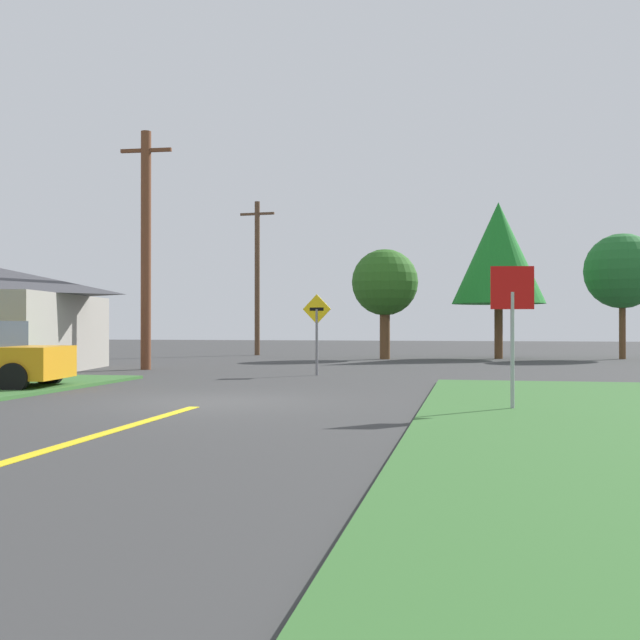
# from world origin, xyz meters

# --- Properties ---
(ground_plane) EXTENTS (120.00, 120.00, 0.00)m
(ground_plane) POSITION_xyz_m (0.00, 0.00, 0.00)
(ground_plane) COLOR #383838
(stop_sign) EXTENTS (0.75, 0.16, 2.55)m
(stop_sign) POSITION_xyz_m (5.74, -0.77, 1.79)
(stop_sign) COLOR #9EA0A8
(stop_sign) RESTS_ON ground
(utility_pole_mid) EXTENTS (1.80, 0.35, 8.16)m
(utility_pole_mid) POSITION_xyz_m (-5.91, 10.07, 4.17)
(utility_pole_mid) COLOR brown
(utility_pole_mid) RESTS_ON ground
(utility_pole_far) EXTENTS (1.80, 0.26, 7.77)m
(utility_pole_far) POSITION_xyz_m (-5.62, 22.90, 4.04)
(utility_pole_far) COLOR brown
(utility_pole_far) RESTS_ON ground
(direction_sign) EXTENTS (0.90, 0.17, 2.46)m
(direction_sign) POSITION_xyz_m (0.42, 8.30, 1.53)
(direction_sign) COLOR slate
(direction_sign) RESTS_ON ground
(oak_tree_left) EXTENTS (3.36, 3.36, 5.63)m
(oak_tree_left) POSITION_xyz_m (11.64, 21.80, 3.93)
(oak_tree_left) COLOR brown
(oak_tree_left) RESTS_ON ground
(pine_tree_center) EXTENTS (4.18, 4.18, 7.09)m
(pine_tree_center) POSITION_xyz_m (6.21, 21.06, 4.77)
(pine_tree_center) COLOR brown
(pine_tree_center) RESTS_ON ground
(oak_tree_right) EXTENTS (2.96, 2.96, 4.91)m
(oak_tree_right) POSITION_xyz_m (1.22, 19.61, 3.39)
(oak_tree_right) COLOR brown
(oak_tree_right) RESTS_ON ground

